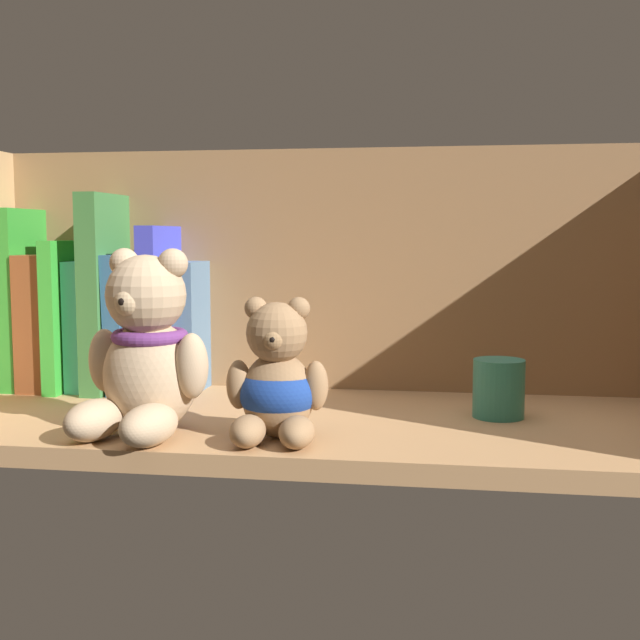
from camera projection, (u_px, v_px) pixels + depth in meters
shelf_board at (304, 426)px, 83.70cm from camera, size 80.35×31.26×2.00cm
shelf_back_panel at (327, 278)px, 98.14cm from camera, size 82.75×1.20×31.09cm
book_0 at (28, 298)px, 100.71cm from camera, size 2.67×12.62×21.95cm
book_1 at (53, 320)px, 100.49cm from camera, size 3.56×13.23×16.42cm
book_2 at (75, 314)px, 99.96cm from camera, size 1.74×14.64×18.13cm
book_3 at (92, 324)px, 99.74cm from camera, size 2.46×11.22×15.66cm
book_4 at (112, 292)px, 98.91cm from camera, size 2.58×14.60×23.66cm
book_5 at (133, 321)px, 98.89cm from camera, size 2.51×13.36×16.56cm
book_6 at (149, 323)px, 98.58cm from camera, size 1.74×9.85×16.11cm
book_7 at (166, 308)px, 98.05cm from camera, size 2.21×13.94×19.84cm
book_8 at (190, 326)px, 97.81cm from camera, size 3.46×9.40×15.63cm
teddy_bear_larger at (145, 355)px, 76.04cm from camera, size 13.09×13.61×17.53cm
teddy_bear_smaller at (277, 383)px, 74.18cm from camera, size 9.61×10.08×13.12cm
pillar_candle at (499, 388)px, 83.11cm from camera, size 5.30×5.30×6.03cm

